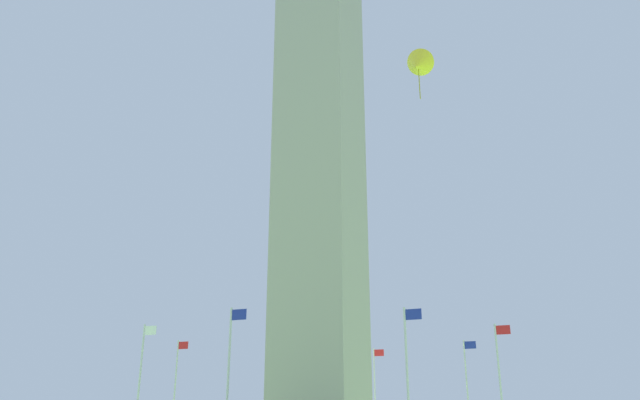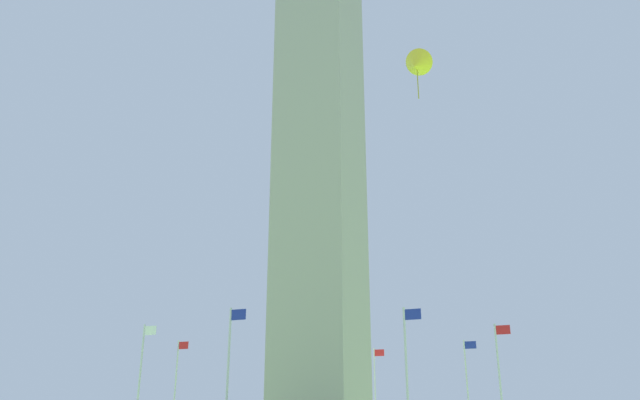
{
  "view_description": "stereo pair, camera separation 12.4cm",
  "coord_description": "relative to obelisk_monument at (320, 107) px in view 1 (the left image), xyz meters",
  "views": [
    {
      "loc": [
        19.35,
        -45.31,
        2.96
      ],
      "look_at": [
        0.0,
        0.0,
        20.25
      ],
      "focal_mm": 33.83,
      "sensor_mm": 36.0,
      "label": 1
    },
    {
      "loc": [
        19.47,
        -45.26,
        2.96
      ],
      "look_at": [
        0.0,
        0.0,
        20.25
      ],
      "focal_mm": 33.83,
      "sensor_mm": 36.0,
      "label": 2
    }
  ],
  "objects": [
    {
      "name": "obelisk_monument",
      "position": [
        0.0,
        0.0,
        0.0
      ],
      "size": [
        6.44,
        6.44,
        58.59
      ],
      "color": "#A8A399",
      "rests_on": "ground"
    },
    {
      "name": "flagpole_n",
      "position": [
        13.75,
        0.0,
        -24.45
      ],
      "size": [
        1.12,
        0.14,
        8.89
      ],
      "color": "silver",
      "rests_on": "ground"
    },
    {
      "name": "flagpole_ne",
      "position": [
        9.74,
        9.68,
        -24.45
      ],
      "size": [
        1.12,
        0.14,
        8.89
      ],
      "color": "silver",
      "rests_on": "ground"
    },
    {
      "name": "flagpole_e",
      "position": [
        0.05,
        13.69,
        -24.45
      ],
      "size": [
        1.12,
        0.14,
        8.89
      ],
      "color": "silver",
      "rests_on": "ground"
    },
    {
      "name": "flagpole_se",
      "position": [
        -9.63,
        9.68,
        -24.45
      ],
      "size": [
        1.12,
        0.14,
        8.89
      ],
      "color": "silver",
      "rests_on": "ground"
    },
    {
      "name": "flagpole_s",
      "position": [
        -13.64,
        0.0,
        -24.45
      ],
      "size": [
        1.12,
        0.14,
        8.89
      ],
      "color": "silver",
      "rests_on": "ground"
    },
    {
      "name": "flagpole_sw",
      "position": [
        -9.63,
        -9.68,
        -24.45
      ],
      "size": [
        1.12,
        0.14,
        8.89
      ],
      "color": "silver",
      "rests_on": "ground"
    },
    {
      "name": "flagpole_w",
      "position": [
        0.05,
        -13.69,
        -24.45
      ],
      "size": [
        1.12,
        0.14,
        8.89
      ],
      "color": "silver",
      "rests_on": "ground"
    },
    {
      "name": "flagpole_nw",
      "position": [
        9.74,
        -9.68,
        -24.45
      ],
      "size": [
        1.12,
        0.14,
        8.89
      ],
      "color": "silver",
      "rests_on": "ground"
    },
    {
      "name": "kite_yellow_delta",
      "position": [
        14.37,
        -22.81,
        -12.17
      ],
      "size": [
        1.27,
        1.65,
        2.48
      ],
      "color": "yellow"
    }
  ]
}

